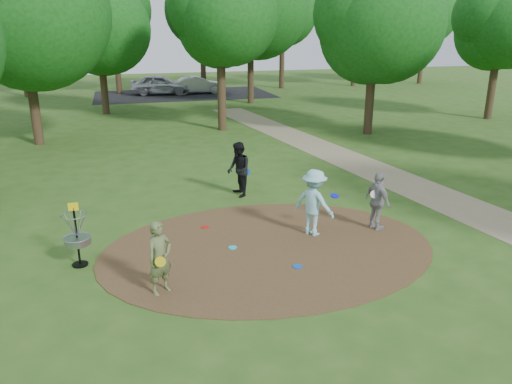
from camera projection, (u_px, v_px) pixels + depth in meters
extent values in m
plane|color=#2D5119|center=(269.00, 248.00, 12.47)|extent=(100.00, 100.00, 0.00)
cylinder|color=#47301C|center=(269.00, 248.00, 12.47)|extent=(8.40, 8.40, 0.02)
cube|color=#8C7A5B|center=(444.00, 199.00, 15.96)|extent=(7.55, 39.89, 0.01)
cube|color=black|center=(184.00, 94.00, 40.38)|extent=(14.00, 8.00, 0.01)
imported|color=#5B693C|center=(160.00, 258.00, 10.17)|extent=(0.69, 0.63, 1.58)
cylinder|color=yellow|center=(160.00, 262.00, 9.90)|extent=(0.22, 0.08, 0.22)
imported|color=#92D1D9|center=(314.00, 203.00, 13.03)|extent=(1.22, 1.33, 1.79)
cylinder|color=#0B12C8|center=(335.00, 196.00, 13.09)|extent=(0.23, 0.23, 0.08)
imported|color=black|center=(239.00, 170.00, 16.05)|extent=(0.74, 0.91, 1.78)
cylinder|color=blue|center=(247.00, 172.00, 16.14)|extent=(0.23, 0.12, 0.22)
imported|color=#949496|center=(378.00, 201.00, 13.40)|extent=(0.54, 1.00, 1.62)
cylinder|color=white|center=(374.00, 194.00, 13.26)|extent=(0.23, 0.11, 0.22)
cylinder|color=#1AC4D5|center=(233.00, 247.00, 12.45)|extent=(0.22, 0.22, 0.02)
cylinder|color=blue|center=(297.00, 266.00, 11.46)|extent=(0.22, 0.22, 0.02)
cylinder|color=#B31C11|center=(205.00, 227.00, 13.72)|extent=(0.22, 0.22, 0.02)
imported|color=#B1B1B9|center=(160.00, 85.00, 40.03)|extent=(4.91, 2.59, 1.59)
imported|color=#94969B|center=(198.00, 85.00, 40.69)|extent=(4.22, 1.55, 1.38)
cylinder|color=black|center=(77.00, 238.00, 11.38)|extent=(0.05, 0.05, 1.35)
cylinder|color=black|center=(80.00, 264.00, 11.59)|extent=(0.36, 0.36, 0.04)
cylinder|color=gray|center=(77.00, 241.00, 11.40)|extent=(0.60, 0.60, 0.16)
torus|color=gray|center=(77.00, 237.00, 11.37)|extent=(0.63, 0.63, 0.03)
torus|color=gray|center=(74.00, 215.00, 11.20)|extent=(0.58, 0.58, 0.02)
cube|color=yellow|center=(73.00, 207.00, 11.14)|extent=(0.22, 0.02, 0.18)
cylinder|color=#332316|center=(34.00, 104.00, 22.86)|extent=(0.44, 0.44, 3.80)
sphere|color=#124713|center=(22.00, 16.00, 21.67)|extent=(6.82, 6.82, 6.82)
cylinder|color=#332316|center=(222.00, 90.00, 26.02)|extent=(0.44, 0.44, 4.18)
sphere|color=#124713|center=(220.00, 21.00, 24.94)|extent=(4.86, 4.86, 4.86)
cylinder|color=#332316|center=(370.00, 98.00, 25.17)|extent=(0.44, 0.44, 3.61)
sphere|color=#124713|center=(375.00, 28.00, 24.10)|extent=(5.65, 5.65, 5.65)
cylinder|color=#332316|center=(104.00, 86.00, 31.00)|extent=(0.44, 0.44, 3.42)
sphere|color=#124713|center=(99.00, 33.00, 29.99)|extent=(5.38, 5.38, 5.38)
cylinder|color=#332316|center=(251.00, 72.00, 35.24)|extent=(0.44, 0.44, 4.37)
sphere|color=#124713|center=(250.00, 10.00, 33.93)|extent=(7.05, 7.05, 7.05)
cylinder|color=#332316|center=(492.00, 87.00, 29.27)|extent=(0.44, 0.44, 3.80)
sphere|color=#124713|center=(501.00, 28.00, 28.24)|extent=(4.89, 4.89, 4.89)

